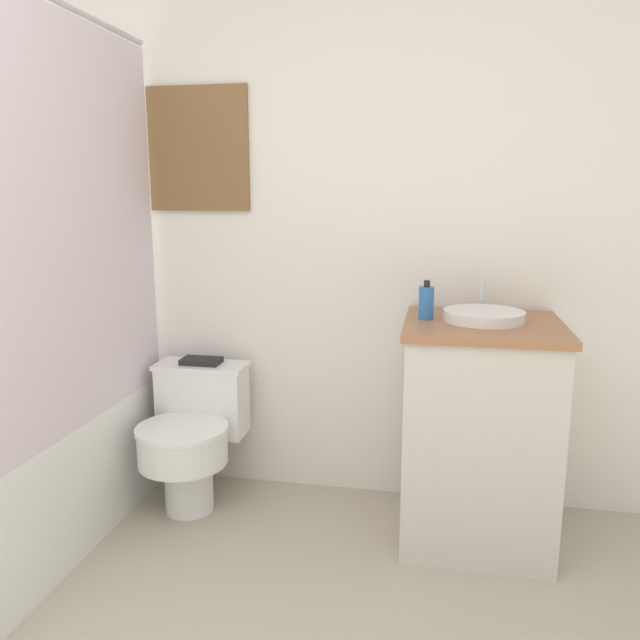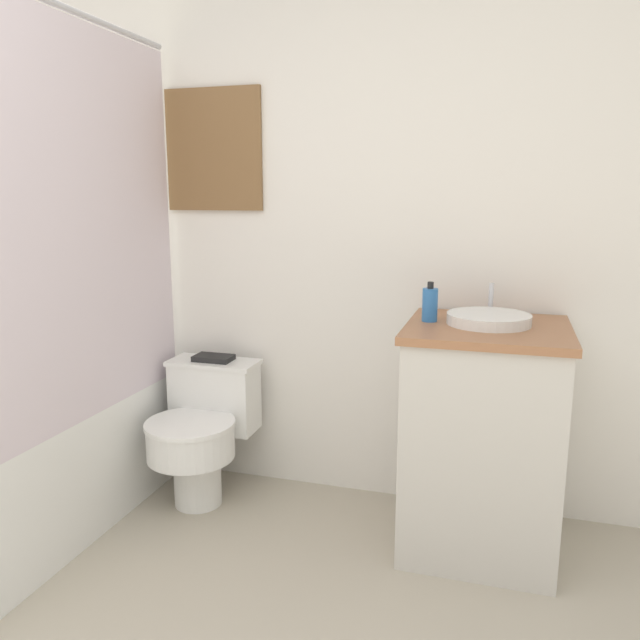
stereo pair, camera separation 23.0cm
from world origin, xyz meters
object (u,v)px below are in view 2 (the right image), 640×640
Objects in this scene: toilet at (202,427)px; book_on_tank at (213,358)px; soap_bottle at (430,304)px; sink at (489,319)px.

toilet is 3.49× the size of book_on_tank.
soap_bottle is 0.87× the size of book_on_tank.
soap_bottle is 1.04m from book_on_tank.
book_on_tank is at bearing 90.00° from toilet.
toilet is 4.03× the size of soap_bottle.
sink reaches higher than book_on_tank.
toilet is 1.77× the size of sink.
soap_bottle reaches higher than toilet.
soap_bottle reaches higher than sink.
book_on_tank is (-1.20, 0.14, -0.28)m from sink.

